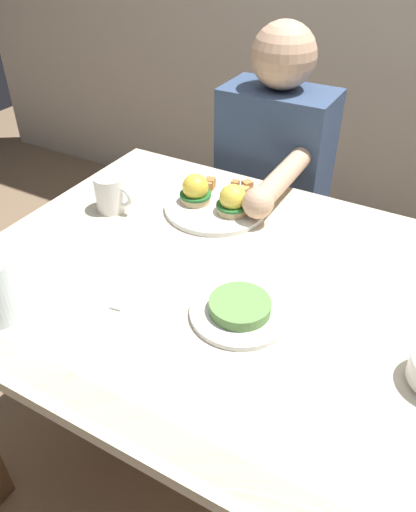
{
  "coord_description": "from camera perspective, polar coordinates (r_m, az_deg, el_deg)",
  "views": [
    {
      "loc": [
        0.35,
        -0.76,
        1.42
      ],
      "look_at": [
        -0.07,
        0.0,
        0.78
      ],
      "focal_mm": 34.76,
      "sensor_mm": 36.0,
      "label": 1
    }
  ],
  "objects": [
    {
      "name": "ground_plane",
      "position": [
        1.65,
        2.45,
        -23.14
      ],
      "size": [
        6.0,
        6.0,
        0.0
      ],
      "primitive_type": "plane",
      "color": "#7F664C"
    },
    {
      "name": "diner_person",
      "position": [
        1.65,
        7.19,
        8.28
      ],
      "size": [
        0.34,
        0.54,
        1.14
      ],
      "color": "#33333D",
      "rests_on": "ground_plane"
    },
    {
      "name": "coffee_mug",
      "position": [
        1.32,
        -11.1,
        7.2
      ],
      "size": [
        0.11,
        0.08,
        0.09
      ],
      "color": "white",
      "rests_on": "dining_table"
    },
    {
      "name": "side_plate",
      "position": [
        0.99,
        3.67,
        -6.19
      ],
      "size": [
        0.2,
        0.2,
        0.04
      ],
      "color": "white",
      "rests_on": "dining_table"
    },
    {
      "name": "dining_table",
      "position": [
        1.15,
        3.26,
        -6.96
      ],
      "size": [
        1.2,
        0.9,
        0.74
      ],
      "color": "beige",
      "rests_on": "ground_plane"
    },
    {
      "name": "fork",
      "position": [
        1.06,
        -8.93,
        -3.82
      ],
      "size": [
        0.04,
        0.16,
        0.0
      ],
      "color": "silver",
      "rests_on": "dining_table"
    },
    {
      "name": "eggs_benedict_plate",
      "position": [
        1.31,
        0.82,
        6.38
      ],
      "size": [
        0.27,
        0.27,
        0.09
      ],
      "color": "white",
      "rests_on": "dining_table"
    }
  ]
}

